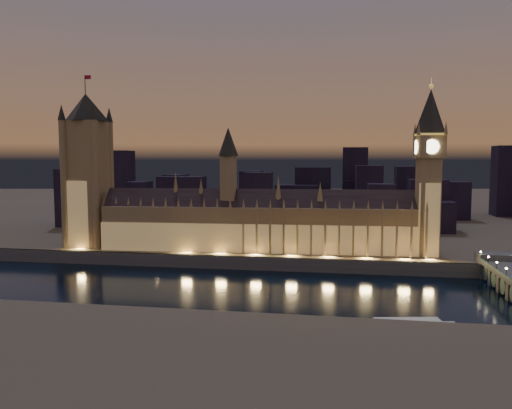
% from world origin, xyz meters
% --- Properties ---
extents(ground_plane, '(2000.00, 2000.00, 0.00)m').
position_xyz_m(ground_plane, '(0.00, 0.00, 0.00)').
color(ground_plane, black).
rests_on(ground_plane, ground).
extents(north_bank, '(2000.00, 960.00, 8.00)m').
position_xyz_m(north_bank, '(0.00, 520.00, 4.00)').
color(north_bank, brown).
rests_on(north_bank, ground).
extents(embankment_wall, '(2000.00, 2.50, 8.00)m').
position_xyz_m(embankment_wall, '(0.00, 41.00, 4.00)').
color(embankment_wall, '#434758').
rests_on(embankment_wall, ground).
extents(palace_of_westminster, '(202.00, 30.17, 78.00)m').
position_xyz_m(palace_of_westminster, '(5.11, 61.75, 26.37)').
color(palace_of_westminster, '#987D55').
rests_on(palace_of_westminster, north_bank).
extents(victoria_tower, '(31.68, 31.68, 112.99)m').
position_xyz_m(victoria_tower, '(-110.00, 61.92, 63.89)').
color(victoria_tower, '#987D55').
rests_on(victoria_tower, north_bank).
extents(elizabeth_tower, '(18.00, 18.00, 105.46)m').
position_xyz_m(elizabeth_tower, '(108.00, 61.92, 66.73)').
color(elizabeth_tower, '#987D55').
rests_on(elizabeth_tower, north_bank).
extents(river_boat, '(48.66, 19.39, 4.50)m').
position_xyz_m(river_boat, '(82.17, -54.80, 1.56)').
color(river_boat, '#434758').
rests_on(river_boat, ground).
extents(city_backdrop, '(489.40, 215.63, 71.99)m').
position_xyz_m(city_backdrop, '(37.34, 246.15, 30.56)').
color(city_backdrop, black).
rests_on(city_backdrop, north_bank).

